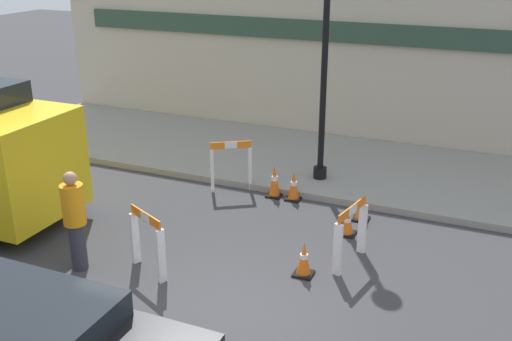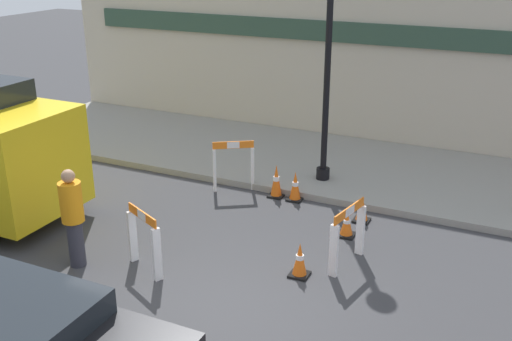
{
  "view_description": "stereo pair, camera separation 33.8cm",
  "coord_description": "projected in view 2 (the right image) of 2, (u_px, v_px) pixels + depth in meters",
  "views": [
    {
      "loc": [
        3.27,
        -6.11,
        4.94
      ],
      "look_at": [
        -0.74,
        3.23,
        1.0
      ],
      "focal_mm": 42.0,
      "sensor_mm": 36.0,
      "label": 1
    },
    {
      "loc": [
        3.58,
        -5.97,
        4.94
      ],
      "look_at": [
        -0.74,
        3.23,
        1.0
      ],
      "focal_mm": 42.0,
      "sensor_mm": 36.0,
      "label": 2
    }
  ],
  "objects": [
    {
      "name": "sidewalk_slab",
      "position": [
        346.0,
        167.0,
        13.7
      ],
      "size": [
        18.0,
        3.99,
        0.14
      ],
      "color": "gray",
      "rests_on": "ground_plane"
    },
    {
      "name": "ground_plane",
      "position": [
        205.0,
        323.0,
        8.24
      ],
      "size": [
        60.0,
        60.0,
        0.0
      ],
      "primitive_type": "plane",
      "color": "#38383A"
    },
    {
      "name": "traffic_cone_3",
      "position": [
        347.0,
        224.0,
        10.58
      ],
      "size": [
        0.3,
        0.3,
        0.49
      ],
      "color": "black",
      "rests_on": "ground_plane"
    },
    {
      "name": "streetlamp_post",
      "position": [
        330.0,
        20.0,
        11.63
      ],
      "size": [
        0.44,
        0.44,
        5.19
      ],
      "color": "black",
      "rests_on": "sidewalk_slab"
    },
    {
      "name": "barricade_0",
      "position": [
        348.0,
        233.0,
        9.52
      ],
      "size": [
        0.32,
        0.95,
        1.03
      ],
      "rotation": [
        0.0,
        0.0,
        1.37
      ],
      "color": "white",
      "rests_on": "ground_plane"
    },
    {
      "name": "traffic_cone_4",
      "position": [
        295.0,
        187.0,
        12.02
      ],
      "size": [
        0.3,
        0.3,
        0.61
      ],
      "color": "black",
      "rests_on": "ground_plane"
    },
    {
      "name": "traffic_cone_2",
      "position": [
        276.0,
        181.0,
        12.17
      ],
      "size": [
        0.3,
        0.3,
        0.69
      ],
      "color": "black",
      "rests_on": "ground_plane"
    },
    {
      "name": "barricade_2",
      "position": [
        144.0,
        239.0,
        9.36
      ],
      "size": [
        0.81,
        0.49,
        1.04
      ],
      "rotation": [
        0.0,
        0.0,
        5.83
      ],
      "color": "white",
      "rests_on": "ground_plane"
    },
    {
      "name": "storefront_facade",
      "position": [
        378.0,
        36.0,
        14.47
      ],
      "size": [
        18.0,
        0.22,
        5.5
      ],
      "color": "#BCB29E",
      "rests_on": "ground_plane"
    },
    {
      "name": "traffic_cone_0",
      "position": [
        300.0,
        260.0,
        9.3
      ],
      "size": [
        0.3,
        0.3,
        0.57
      ],
      "color": "black",
      "rests_on": "ground_plane"
    },
    {
      "name": "barricade_1",
      "position": [
        233.0,
        164.0,
        12.41
      ],
      "size": [
        0.79,
        0.57,
        1.07
      ],
      "rotation": [
        0.0,
        0.0,
        3.71
      ],
      "color": "white",
      "rests_on": "ground_plane"
    },
    {
      "name": "traffic_cone_1",
      "position": [
        362.0,
        210.0,
        11.13
      ],
      "size": [
        0.3,
        0.3,
        0.48
      ],
      "color": "black",
      "rests_on": "ground_plane"
    },
    {
      "name": "person_worker",
      "position": [
        73.0,
        215.0,
        9.39
      ],
      "size": [
        0.5,
        0.5,
        1.66
      ],
      "rotation": [
        0.0,
        0.0,
        0.86
      ],
      "color": "#33333D",
      "rests_on": "ground_plane"
    }
  ]
}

